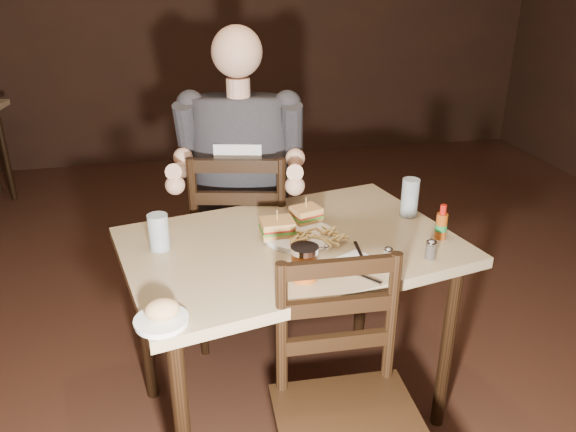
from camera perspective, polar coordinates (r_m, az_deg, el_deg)
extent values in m
plane|color=black|center=(2.38, 1.02, -20.56)|extent=(7.00, 7.00, 0.00)
plane|color=#321C13|center=(5.17, -8.23, 20.85)|extent=(6.00, 0.00, 6.00)
cube|color=tan|center=(2.02, 0.30, -3.16)|extent=(1.29, 1.00, 0.04)
cylinder|color=black|center=(1.88, -10.61, -20.60)|extent=(0.05, 0.05, 0.73)
cylinder|color=black|center=(2.36, -14.35, -10.50)|extent=(0.05, 0.05, 0.73)
cylinder|color=black|center=(2.24, 15.82, -12.77)|extent=(0.05, 0.05, 0.73)
cylinder|color=black|center=(2.65, 7.51, -5.70)|extent=(0.05, 0.05, 0.73)
cylinder|color=black|center=(4.78, -26.78, 5.58)|extent=(0.04, 0.04, 0.73)
cylinder|color=white|center=(2.04, 1.10, -2.06)|extent=(0.30, 0.30, 0.01)
ellipsoid|color=maroon|center=(2.08, -0.57, -1.13)|extent=(0.05, 0.05, 0.01)
cylinder|color=silver|center=(1.99, -13.00, -1.60)|extent=(0.08, 0.08, 0.13)
cylinder|color=silver|center=(2.24, 12.27, 1.84)|extent=(0.08, 0.08, 0.15)
cube|color=white|center=(1.89, 6.91, -4.63)|extent=(0.18, 0.17, 0.00)
cube|color=silver|center=(1.82, 6.62, -5.74)|extent=(0.14, 0.18, 0.01)
cube|color=silver|center=(1.94, 7.28, -3.68)|extent=(0.03, 0.16, 0.01)
cylinder|color=white|center=(1.62, -12.73, -10.45)|extent=(0.17, 0.17, 0.01)
ellipsoid|color=tan|center=(1.61, -12.67, -9.21)|extent=(0.11, 0.10, 0.06)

